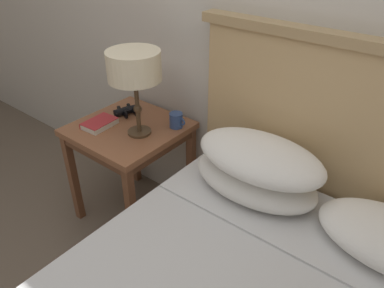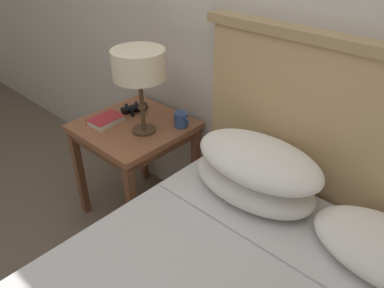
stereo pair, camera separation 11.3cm
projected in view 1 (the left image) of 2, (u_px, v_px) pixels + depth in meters
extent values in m
cube|color=beige|center=(261.00, 11.00, 1.70)|extent=(8.00, 0.06, 2.60)
cube|color=brown|center=(128.00, 129.00, 2.14)|extent=(0.58, 0.58, 0.04)
cube|color=brown|center=(129.00, 135.00, 2.16)|extent=(0.55, 0.55, 0.05)
cube|color=brown|center=(73.00, 178.00, 2.27)|extent=(0.04, 0.04, 0.61)
cube|color=brown|center=(132.00, 214.00, 2.00)|extent=(0.04, 0.04, 0.61)
cube|color=brown|center=(134.00, 144.00, 2.61)|extent=(0.04, 0.04, 0.61)
cube|color=brown|center=(191.00, 171.00, 2.34)|extent=(0.04, 0.04, 0.61)
cube|color=silver|center=(306.00, 234.00, 1.52)|extent=(1.36, 0.28, 0.01)
cube|color=tan|center=(340.00, 182.00, 1.73)|extent=(1.49, 0.06, 1.24)
cube|color=#A4865B|center=(376.00, 45.00, 1.39)|extent=(1.56, 0.10, 0.04)
ellipsoid|color=white|center=(254.00, 179.00, 1.73)|extent=(0.60, 0.36, 0.15)
ellipsoid|color=white|center=(260.00, 157.00, 1.65)|extent=(0.60, 0.36, 0.15)
cylinder|color=#4C3823|center=(140.00, 132.00, 2.06)|extent=(0.13, 0.13, 0.01)
cylinder|color=#4C3823|center=(137.00, 106.00, 1.98)|extent=(0.02, 0.02, 0.30)
sphere|color=#4C3823|center=(138.00, 109.00, 1.98)|extent=(0.04, 0.04, 0.04)
cylinder|color=beige|center=(134.00, 66.00, 1.86)|extent=(0.27, 0.27, 0.15)
cube|color=silver|center=(100.00, 124.00, 2.12)|extent=(0.13, 0.19, 0.03)
cube|color=#B2282D|center=(99.00, 121.00, 2.11)|extent=(0.14, 0.19, 0.00)
cube|color=#B2282D|center=(92.00, 121.00, 2.15)|extent=(0.02, 0.18, 0.03)
cylinder|color=black|center=(122.00, 112.00, 2.23)|extent=(0.07, 0.10, 0.04)
cylinder|color=black|center=(125.00, 115.00, 2.20)|extent=(0.05, 0.03, 0.05)
cylinder|color=black|center=(119.00, 109.00, 2.27)|extent=(0.04, 0.02, 0.04)
cylinder|color=black|center=(132.00, 109.00, 2.26)|extent=(0.07, 0.10, 0.04)
cylinder|color=black|center=(135.00, 112.00, 2.23)|extent=(0.05, 0.03, 0.05)
cylinder|color=black|center=(129.00, 106.00, 2.30)|extent=(0.04, 0.02, 0.04)
cube|color=black|center=(127.00, 109.00, 2.24)|extent=(0.07, 0.05, 0.01)
cylinder|color=black|center=(127.00, 109.00, 2.24)|extent=(0.02, 0.02, 0.02)
cylinder|color=#334C84|center=(176.00, 120.00, 2.10)|extent=(0.08, 0.08, 0.08)
torus|color=#334C84|center=(182.00, 122.00, 2.07)|extent=(0.05, 0.01, 0.05)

